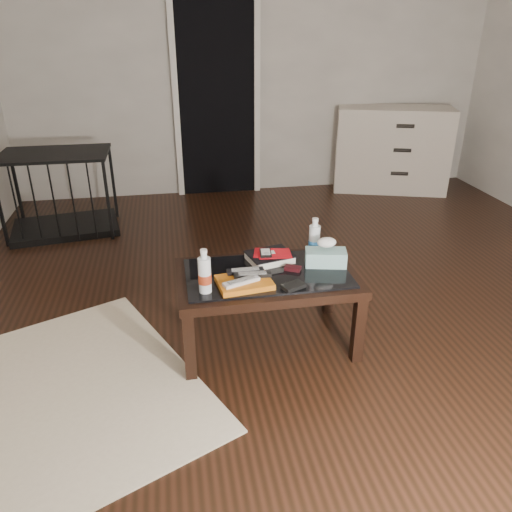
{
  "coord_description": "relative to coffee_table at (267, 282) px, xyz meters",
  "views": [
    {
      "loc": [
        -0.95,
        -2.87,
        1.73
      ],
      "look_at": [
        -0.51,
        -0.41,
        0.55
      ],
      "focal_mm": 35.0,
      "sensor_mm": 36.0,
      "label": 1
    }
  ],
  "objects": [
    {
      "name": "remote_black_back",
      "position": [
        -0.13,
        -0.04,
        0.11
      ],
      "size": [
        0.2,
        0.05,
        0.02
      ],
      "primitive_type": "cube",
      "rotation": [
        0.0,
        0.0,
        -0.0
      ],
      "color": "black",
      "rests_on": "magazines"
    },
    {
      "name": "textbook",
      "position": [
        0.04,
        0.14,
        0.09
      ],
      "size": [
        0.29,
        0.25,
        0.05
      ],
      "primitive_type": "cube",
      "rotation": [
        0.0,
        0.0,
        0.24
      ],
      "color": "black",
      "rests_on": "coffee_table"
    },
    {
      "name": "room_shell",
      "position": [
        0.45,
        0.45,
        1.22
      ],
      "size": [
        5.0,
        5.0,
        5.0
      ],
      "color": "silver",
      "rests_on": "ground"
    },
    {
      "name": "tissue_box",
      "position": [
        0.35,
        0.04,
        0.11
      ],
      "size": [
        0.25,
        0.17,
        0.09
      ],
      "primitive_type": "cube",
      "rotation": [
        0.0,
        0.0,
        -0.22
      ],
      "color": "#22777E",
      "rests_on": "coffee_table"
    },
    {
      "name": "coffee_table",
      "position": [
        0.0,
        0.0,
        0.0
      ],
      "size": [
        1.0,
        0.6,
        0.46
      ],
      "color": "black",
      "rests_on": "ground"
    },
    {
      "name": "water_bottle_left",
      "position": [
        -0.36,
        -0.15,
        0.18
      ],
      "size": [
        0.07,
        0.07,
        0.24
      ],
      "primitive_type": "cylinder",
      "rotation": [
        0.0,
        0.0,
        0.13
      ],
      "color": "white",
      "rests_on": "coffee_table"
    },
    {
      "name": "magazines",
      "position": [
        -0.15,
        -0.12,
        0.08
      ],
      "size": [
        0.3,
        0.24,
        0.03
      ],
      "primitive_type": "cube",
      "rotation": [
        0.0,
        0.0,
        0.13
      ],
      "color": "#C66512",
      "rests_on": "coffee_table"
    },
    {
      "name": "water_bottle_right",
      "position": [
        0.31,
        0.16,
        0.18
      ],
      "size": [
        0.08,
        0.08,
        0.24
      ],
      "primitive_type": "cylinder",
      "rotation": [
        0.0,
        0.0,
        0.3
      ],
      "color": "white",
      "rests_on": "coffee_table"
    },
    {
      "name": "flip_phone",
      "position": [
        0.15,
        0.0,
        0.08
      ],
      "size": [
        0.1,
        0.08,
        0.02
      ],
      "primitive_type": "cube",
      "rotation": [
        0.0,
        0.0,
        -0.49
      ],
      "color": "black",
      "rests_on": "coffee_table"
    },
    {
      "name": "doorway",
      "position": [
        0.05,
        2.91,
        0.63
      ],
      "size": [
        0.9,
        0.08,
        2.07
      ],
      "color": "black",
      "rests_on": "ground"
    },
    {
      "name": "remote_black_front",
      "position": [
        -0.1,
        -0.09,
        0.11
      ],
      "size": [
        0.2,
        0.06,
        0.02
      ],
      "primitive_type": "cube",
      "rotation": [
        0.0,
        0.0,
        -0.06
      ],
      "color": "black",
      "rests_on": "magazines"
    },
    {
      "name": "remote_silver",
      "position": [
        -0.17,
        -0.15,
        0.11
      ],
      "size": [
        0.2,
        0.12,
        0.02
      ],
      "primitive_type": "cube",
      "rotation": [
        0.0,
        0.0,
        0.36
      ],
      "color": "silver",
      "rests_on": "magazines"
    },
    {
      "name": "ipod",
      "position": [
        0.02,
        0.13,
        0.12
      ],
      "size": [
        0.08,
        0.11,
        0.02
      ],
      "primitive_type": "cube",
      "rotation": [
        0.0,
        0.0,
        -0.12
      ],
      "color": "black",
      "rests_on": "dvd_mailers"
    },
    {
      "name": "dresser",
      "position": [
        1.93,
        2.68,
        0.05
      ],
      "size": [
        1.3,
        0.84,
        0.9
      ],
      "rotation": [
        0.0,
        0.0,
        -0.31
      ],
      "color": "beige",
      "rests_on": "ground"
    },
    {
      "name": "wallet",
      "position": [
        0.1,
        -0.2,
        0.07
      ],
      "size": [
        0.14,
        0.11,
        0.02
      ],
      "primitive_type": "cube",
      "rotation": [
        0.0,
        0.0,
        0.41
      ],
      "color": "black",
      "rests_on": "coffee_table"
    },
    {
      "name": "dvd_mailers",
      "position": [
        0.05,
        0.15,
        0.11
      ],
      "size": [
        0.22,
        0.18,
        0.01
      ],
      "primitive_type": "cube",
      "rotation": [
        0.0,
        0.0,
        -0.24
      ],
      "color": "red",
      "rests_on": "textbook"
    },
    {
      "name": "pet_crate",
      "position": [
        -1.45,
        2.03,
        -0.17
      ],
      "size": [
        0.98,
        0.73,
        0.71
      ],
      "rotation": [
        0.0,
        0.0,
        0.15
      ],
      "color": "black",
      "rests_on": "ground"
    },
    {
      "name": "ground",
      "position": [
        0.45,
        0.45,
        -0.4
      ],
      "size": [
        5.0,
        5.0,
        0.0
      ],
      "primitive_type": "plane",
      "color": "black",
      "rests_on": "ground"
    }
  ]
}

